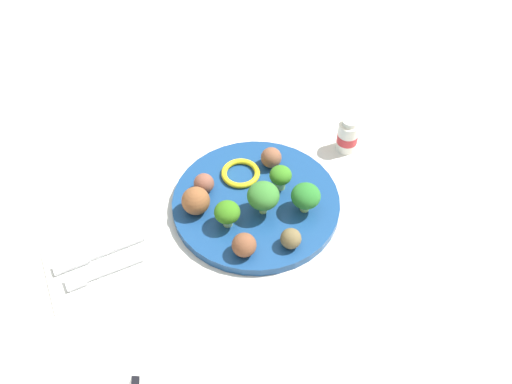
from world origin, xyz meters
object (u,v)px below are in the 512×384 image
object	(u,v)px
meatball_near_rim	(271,158)
yogurt_bottle	(348,136)
broccoli_floret_far_rim	(281,176)
broccoli_floret_mid_left	(306,196)
broccoli_floret_front_right	(227,213)
meatball_front_left	(291,239)
knife	(95,255)
pepper_ring_back_right	(240,173)
broccoli_floret_back_left	(265,195)
plate	(256,203)
napkin	(103,264)
fork	(100,273)
meatball_far_rim	(204,183)
meatball_mid_left	(196,201)
meatball_mid_right	(244,245)

from	to	relation	value
meatball_near_rim	yogurt_bottle	distance (m)	0.15
broccoli_floret_far_rim	broccoli_floret_mid_left	xyz separation A→B (m)	(-0.01, 0.06, 0.00)
broccoli_floret_front_right	meatball_front_left	distance (m)	0.11
broccoli_floret_mid_left	knife	bearing A→B (deg)	-10.84
meatball_front_left	yogurt_bottle	size ratio (longest dim) A/B	0.48
broccoli_floret_far_rim	yogurt_bottle	xyz separation A→B (m)	(-0.16, -0.05, -0.01)
meatball_near_rim	pepper_ring_back_right	distance (m)	0.06
broccoli_floret_back_left	meatball_front_left	size ratio (longest dim) A/B	1.81
plate	napkin	bearing A→B (deg)	1.25
fork	broccoli_floret_far_rim	bearing A→B (deg)	-174.43
meatball_front_left	knife	bearing A→B (deg)	-22.78
broccoli_floret_front_right	meatball_far_rim	xyz separation A→B (m)	(0.01, -0.08, -0.01)
broccoli_floret_far_rim	knife	bearing A→B (deg)	-0.77
broccoli_floret_front_right	broccoli_floret_back_left	world-z (taller)	broccoli_floret_back_left
meatball_mid_left	broccoli_floret_front_right	bearing A→B (deg)	124.99
broccoli_floret_front_right	yogurt_bottle	world-z (taller)	yogurt_bottle
broccoli_floret_front_right	napkin	world-z (taller)	broccoli_floret_front_right
broccoli_floret_far_rim	pepper_ring_back_right	bearing A→B (deg)	-47.59
meatball_mid_right	pepper_ring_back_right	distance (m)	0.16
plate	broccoli_floret_front_right	distance (m)	0.08
meatball_front_left	meatball_far_rim	bearing A→B (deg)	-64.23
meatball_mid_right	broccoli_floret_far_rim	bearing A→B (deg)	-139.07
meatball_front_left	napkin	distance (m)	0.29
broccoli_floret_far_rim	meatball_near_rim	world-z (taller)	broccoli_floret_far_rim
broccoli_floret_mid_left	meatball_mid_right	xyz separation A→B (m)	(0.13, 0.04, -0.01)
broccoli_floret_mid_left	meatball_mid_right	size ratio (longest dim) A/B	1.38
pepper_ring_back_right	meatball_mid_right	bearing A→B (deg)	67.93
broccoli_floret_mid_left	meatball_near_rim	xyz separation A→B (m)	(0.01, -0.11, -0.01)
napkin	fork	world-z (taller)	fork
plate	knife	size ratio (longest dim) A/B	1.93
plate	meatball_front_left	distance (m)	0.11
broccoli_floret_far_rim	broccoli_floret_front_right	bearing A→B (deg)	17.19
broccoli_floret_mid_left	meatball_far_rim	xyz separation A→B (m)	(0.13, -0.11, -0.02)
napkin	meatball_far_rim	bearing A→B (deg)	-162.41
yogurt_bottle	fork	bearing A→B (deg)	9.20
plate	broccoli_floret_back_left	world-z (taller)	broccoli_floret_back_left
pepper_ring_back_right	yogurt_bottle	size ratio (longest dim) A/B	0.98
broccoli_floret_mid_left	pepper_ring_back_right	world-z (taller)	broccoli_floret_mid_left
meatball_near_rim	knife	distance (m)	0.34
broccoli_floret_far_rim	broccoli_floret_back_left	size ratio (longest dim) A/B	0.76
broccoli_floret_mid_left	meatball_far_rim	world-z (taller)	broccoli_floret_mid_left
plate	napkin	distance (m)	0.27
broccoli_floret_back_left	napkin	distance (m)	0.27
broccoli_floret_far_rim	meatball_mid_right	xyz separation A→B (m)	(0.11, 0.10, -0.01)
pepper_ring_back_right	broccoli_floret_far_rim	bearing A→B (deg)	132.41
meatball_front_left	knife	size ratio (longest dim) A/B	0.23
plate	broccoli_floret_mid_left	bearing A→B (deg)	140.47
broccoli_floret_back_left	meatball_mid_right	bearing A→B (deg)	43.30
pepper_ring_back_right	knife	bearing A→B (deg)	10.44
meatball_mid_right	napkin	world-z (taller)	meatball_mid_right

